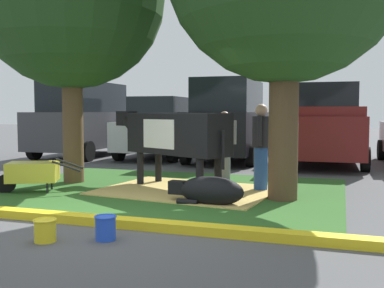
{
  "coord_description": "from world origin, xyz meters",
  "views": [
    {
      "loc": [
        2.9,
        -5.59,
        1.53
      ],
      "look_at": [
        0.1,
        2.84,
        0.9
      ],
      "focal_mm": 42.45,
      "sensor_mm": 36.0,
      "label": 1
    }
  ],
  "objects": [
    {
      "name": "ground_plane",
      "position": [
        0.0,
        0.0,
        0.0
      ],
      "size": [
        80.0,
        80.0,
        0.0
      ],
      "primitive_type": "plane",
      "color": "#4C4C4F"
    },
    {
      "name": "grass_island",
      "position": [
        -0.33,
        2.48,
        0.01
      ],
      "size": [
        6.6,
        5.14,
        0.02
      ],
      "primitive_type": "cube",
      "color": "#2D5B23",
      "rests_on": "ground"
    },
    {
      "name": "calf_lying",
      "position": [
        0.85,
        1.47,
        0.24
      ],
      "size": [
        1.32,
        0.56,
        0.48
      ],
      "color": "black",
      "rests_on": "ground"
    },
    {
      "name": "bucket_yellow",
      "position": [
        -0.4,
        -1.15,
        0.14
      ],
      "size": [
        0.28,
        0.28,
        0.27
      ],
      "color": "yellow",
      "rests_on": "ground"
    },
    {
      "name": "hay_bedding",
      "position": [
        0.1,
        2.54,
        0.03
      ],
      "size": [
        3.48,
        2.79,
        0.04
      ],
      "primitive_type": "cube",
      "rotation": [
        0.0,
        0.0,
        -0.13
      ],
      "color": "tan",
      "rests_on": "ground"
    },
    {
      "name": "cow_holstein",
      "position": [
        -0.27,
        2.79,
        1.09
      ],
      "size": [
        2.93,
        1.8,
        1.55
      ],
      "color": "black",
      "rests_on": "ground"
    },
    {
      "name": "sedan_silver",
      "position": [
        -2.89,
        8.59,
        0.98
      ],
      "size": [
        2.12,
        4.45,
        2.02
      ],
      "color": "silver",
      "rests_on": "ground"
    },
    {
      "name": "curb_yellow",
      "position": [
        -0.33,
        -0.24,
        0.06
      ],
      "size": [
        7.8,
        0.24,
        0.12
      ],
      "primitive_type": "cube",
      "color": "yellow",
      "rests_on": "ground"
    },
    {
      "name": "pickup_truck_maroon",
      "position": [
        2.42,
        8.55,
        1.11
      ],
      "size": [
        2.34,
        5.45,
        2.42
      ],
      "color": "maroon",
      "rests_on": "ground"
    },
    {
      "name": "wheelbarrow",
      "position": [
        -2.66,
        1.53,
        0.39
      ],
      "size": [
        1.56,
        1.08,
        0.63
      ],
      "color": "gold",
      "rests_on": "ground"
    },
    {
      "name": "person_handler",
      "position": [
        0.45,
        4.02,
        0.82
      ],
      "size": [
        0.53,
        0.34,
        1.54
      ],
      "color": "slate",
      "rests_on": "ground"
    },
    {
      "name": "suv_black",
      "position": [
        -0.5,
        8.31,
        1.27
      ],
      "size": [
        2.22,
        4.65,
        2.52
      ],
      "color": "black",
      "rests_on": "ground"
    },
    {
      "name": "bucket_blue",
      "position": [
        0.24,
        -0.86,
        0.15
      ],
      "size": [
        0.27,
        0.27,
        0.29
      ],
      "color": "blue",
      "rests_on": "ground"
    },
    {
      "name": "suv_dark_grey",
      "position": [
        -5.53,
        8.04,
        1.27
      ],
      "size": [
        2.22,
        4.65,
        2.52
      ],
      "color": "#3D3D42",
      "rests_on": "ground"
    },
    {
      "name": "person_visitor_near",
      "position": [
        1.43,
        3.02,
        0.91
      ],
      "size": [
        0.34,
        0.53,
        1.68
      ],
      "color": "#23478C",
      "rests_on": "ground"
    }
  ]
}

